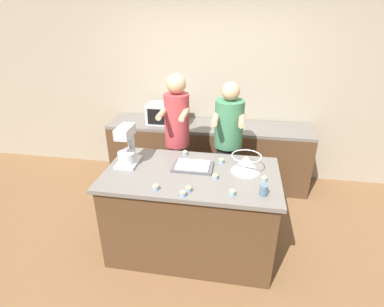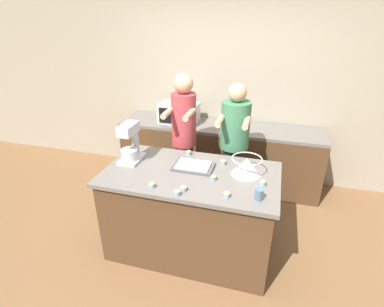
{
  "view_description": "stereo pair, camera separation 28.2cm",
  "coord_description": "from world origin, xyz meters",
  "px_view_note": "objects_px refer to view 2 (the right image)",
  "views": [
    {
      "loc": [
        0.42,
        -2.46,
        2.32
      ],
      "look_at": [
        0.0,
        0.05,
        1.1
      ],
      "focal_mm": 28.0,
      "sensor_mm": 36.0,
      "label": 1
    },
    {
      "loc": [
        0.7,
        -2.4,
        2.32
      ],
      "look_at": [
        0.0,
        0.05,
        1.1
      ],
      "focal_mm": 28.0,
      "sensor_mm": 36.0,
      "label": 2
    }
  ],
  "objects_px": {
    "stand_mixer": "(130,145)",
    "cupcake_2": "(263,183)",
    "cupcake_0": "(184,188)",
    "cupcake_3": "(178,193)",
    "cupcake_6": "(152,185)",
    "cupcake_7": "(213,177)",
    "cupcake_8": "(189,152)",
    "baking_tray": "(193,166)",
    "microwave_oven": "(179,113)",
    "cupcake_1": "(134,149)",
    "person_right": "(234,151)",
    "cupcake_5": "(227,194)",
    "mixing_bowl": "(246,166)",
    "drinking_glass": "(259,194)",
    "person_left": "(184,141)",
    "cupcake_4": "(223,162)"
  },
  "relations": [
    {
      "from": "stand_mixer",
      "to": "cupcake_2",
      "type": "height_order",
      "value": "stand_mixer"
    },
    {
      "from": "mixing_bowl",
      "to": "cupcake_4",
      "type": "distance_m",
      "value": 0.29
    },
    {
      "from": "person_left",
      "to": "cupcake_2",
      "type": "xyz_separation_m",
      "value": [
        0.97,
        -0.75,
        0.02
      ]
    },
    {
      "from": "cupcake_2",
      "to": "cupcake_4",
      "type": "bearing_deg",
      "value": 144.34
    },
    {
      "from": "cupcake_5",
      "to": "cupcake_6",
      "type": "distance_m",
      "value": 0.66
    },
    {
      "from": "person_left",
      "to": "cupcake_6",
      "type": "relative_size",
      "value": 31.25
    },
    {
      "from": "person_left",
      "to": "cupcake_3",
      "type": "bearing_deg",
      "value": -75.37
    },
    {
      "from": "cupcake_7",
      "to": "cupcake_8",
      "type": "distance_m",
      "value": 0.58
    },
    {
      "from": "cupcake_8",
      "to": "baking_tray",
      "type": "bearing_deg",
      "value": -64.95
    },
    {
      "from": "mixing_bowl",
      "to": "baking_tray",
      "type": "bearing_deg",
      "value": -178.09
    },
    {
      "from": "baking_tray",
      "to": "cupcake_3",
      "type": "xyz_separation_m",
      "value": [
        0.01,
        -0.5,
        0.01
      ]
    },
    {
      "from": "stand_mixer",
      "to": "mixing_bowl",
      "type": "distance_m",
      "value": 1.17
    },
    {
      "from": "baking_tray",
      "to": "drinking_glass",
      "type": "distance_m",
      "value": 0.76
    },
    {
      "from": "baking_tray",
      "to": "cupcake_4",
      "type": "bearing_deg",
      "value": 29.47
    },
    {
      "from": "person_right",
      "to": "cupcake_2",
      "type": "bearing_deg",
      "value": -63.73
    },
    {
      "from": "cupcake_2",
      "to": "cupcake_6",
      "type": "distance_m",
      "value": 0.98
    },
    {
      "from": "baking_tray",
      "to": "cupcake_7",
      "type": "xyz_separation_m",
      "value": [
        0.24,
        -0.17,
        0.01
      ]
    },
    {
      "from": "mixing_bowl",
      "to": "cupcake_0",
      "type": "height_order",
      "value": "mixing_bowl"
    },
    {
      "from": "cupcake_1",
      "to": "microwave_oven",
      "type": "bearing_deg",
      "value": 83.13
    },
    {
      "from": "cupcake_2",
      "to": "cupcake_6",
      "type": "bearing_deg",
      "value": -161.91
    },
    {
      "from": "cupcake_5",
      "to": "cupcake_8",
      "type": "relative_size",
      "value": 1.0
    },
    {
      "from": "cupcake_0",
      "to": "cupcake_3",
      "type": "distance_m",
      "value": 0.08
    },
    {
      "from": "microwave_oven",
      "to": "cupcake_8",
      "type": "relative_size",
      "value": 9.88
    },
    {
      "from": "cupcake_8",
      "to": "cupcake_6",
      "type": "bearing_deg",
      "value": -99.63
    },
    {
      "from": "cupcake_8",
      "to": "microwave_oven",
      "type": "bearing_deg",
      "value": 113.26
    },
    {
      "from": "cupcake_5",
      "to": "cupcake_8",
      "type": "distance_m",
      "value": 0.87
    },
    {
      "from": "drinking_glass",
      "to": "cupcake_1",
      "type": "xyz_separation_m",
      "value": [
        -1.39,
        0.56,
        -0.02
      ]
    },
    {
      "from": "drinking_glass",
      "to": "cupcake_0",
      "type": "xyz_separation_m",
      "value": [
        -0.63,
        -0.05,
        -0.02
      ]
    },
    {
      "from": "person_right",
      "to": "mixing_bowl",
      "type": "relative_size",
      "value": 5.71
    },
    {
      "from": "cupcake_8",
      "to": "cupcake_5",
      "type": "bearing_deg",
      "value": -52.17
    },
    {
      "from": "drinking_glass",
      "to": "cupcake_8",
      "type": "distance_m",
      "value": 1.02
    },
    {
      "from": "cupcake_7",
      "to": "baking_tray",
      "type": "bearing_deg",
      "value": 143.82
    },
    {
      "from": "stand_mixer",
      "to": "cupcake_0",
      "type": "height_order",
      "value": "stand_mixer"
    },
    {
      "from": "baking_tray",
      "to": "cupcake_2",
      "type": "xyz_separation_m",
      "value": [
        0.68,
        -0.14,
        0.01
      ]
    },
    {
      "from": "drinking_glass",
      "to": "cupcake_5",
      "type": "xyz_separation_m",
      "value": [
        -0.26,
        -0.04,
        -0.02
      ]
    },
    {
      "from": "drinking_glass",
      "to": "cupcake_8",
      "type": "xyz_separation_m",
      "value": [
        -0.79,
        0.65,
        -0.02
      ]
    },
    {
      "from": "person_right",
      "to": "cupcake_5",
      "type": "xyz_separation_m",
      "value": [
        0.1,
        -1.03,
        0.08
      ]
    },
    {
      "from": "microwave_oven",
      "to": "baking_tray",
      "type": "bearing_deg",
      "value": -66.37
    },
    {
      "from": "mixing_bowl",
      "to": "cupcake_6",
      "type": "relative_size",
      "value": 5.25
    },
    {
      "from": "microwave_oven",
      "to": "cupcake_0",
      "type": "bearing_deg",
      "value": -70.63
    },
    {
      "from": "cupcake_0",
      "to": "cupcake_7",
      "type": "bearing_deg",
      "value": 50.71
    },
    {
      "from": "baking_tray",
      "to": "stand_mixer",
      "type": "bearing_deg",
      "value": -178.4
    },
    {
      "from": "cupcake_3",
      "to": "cupcake_1",
      "type": "bearing_deg",
      "value": 136.55
    },
    {
      "from": "person_left",
      "to": "cupcake_6",
      "type": "bearing_deg",
      "value": -88.05
    },
    {
      "from": "mixing_bowl",
      "to": "cupcake_7",
      "type": "xyz_separation_m",
      "value": [
        -0.27,
        -0.19,
        -0.06
      ]
    },
    {
      "from": "drinking_glass",
      "to": "cupcake_5",
      "type": "distance_m",
      "value": 0.26
    },
    {
      "from": "drinking_glass",
      "to": "cupcake_5",
      "type": "relative_size",
      "value": 1.68
    },
    {
      "from": "microwave_oven",
      "to": "cupcake_1",
      "type": "height_order",
      "value": "microwave_oven"
    },
    {
      "from": "cupcake_6",
      "to": "cupcake_7",
      "type": "bearing_deg",
      "value": 29.06
    },
    {
      "from": "mixing_bowl",
      "to": "microwave_oven",
      "type": "bearing_deg",
      "value": 129.72
    }
  ]
}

